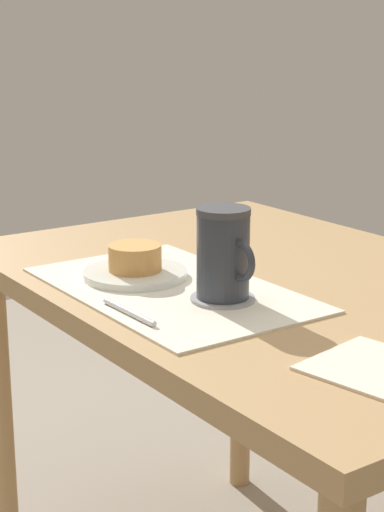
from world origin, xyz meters
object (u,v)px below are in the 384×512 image
at_px(coffee_mug, 224,253).
at_px(dining_table, 274,327).
at_px(pastry, 135,258).
at_px(pastry_plate, 135,274).

bearing_deg(coffee_mug, dining_table, 111.52).
relative_size(pastry, coffee_mug, 0.64).
bearing_deg(coffee_mug, pastry_plate, -165.73).
bearing_deg(dining_table, coffee_mug, -68.48).
distance_m(pastry_plate, coffee_mug, 0.20).
xyz_separation_m(dining_table, pastry_plate, (-0.12, -0.20, 0.10)).
height_order(pastry, coffee_mug, coffee_mug).
bearing_deg(pastry, pastry_plate, 0.00).
relative_size(dining_table, pastry, 12.21).
bearing_deg(dining_table, pastry_plate, -121.64).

